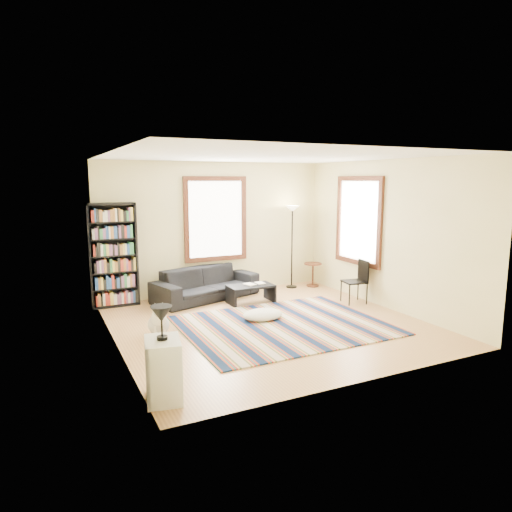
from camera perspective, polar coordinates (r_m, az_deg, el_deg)
name	(u,v)px	position (r m, az deg, el deg)	size (l,w,h in m)	color
floor	(269,327)	(7.87, 1.61, -8.83)	(5.00, 5.00, 0.10)	tan
ceiling	(270,153)	(7.48, 1.71, 12.75)	(5.00, 5.00, 0.10)	white
wall_back	(214,228)	(9.85, -5.22, 3.50)	(5.00, 0.10, 2.80)	beige
wall_front	(371,270)	(5.44, 14.18, -1.67)	(5.00, 0.10, 2.80)	beige
wall_left	(109,253)	(6.76, -17.88, 0.31)	(0.10, 5.00, 2.80)	beige
wall_right	(388,235)	(9.00, 16.23, 2.58)	(0.10, 5.00, 2.80)	beige
window_back	(216,219)	(9.76, -5.07, 4.62)	(1.20, 0.06, 1.60)	white
window_right	(359,221)	(9.53, 12.71, 4.31)	(0.06, 1.20, 1.60)	white
rug	(284,325)	(7.77, 3.46, -8.63)	(3.31, 2.65, 0.02)	#0C1C3E
sofa	(206,283)	(9.43, -6.28, -3.42)	(0.87, 2.21, 0.65)	black
bookshelf	(113,255)	(9.15, -17.44, 0.10)	(0.90, 0.30, 2.00)	black
coffee_table	(251,294)	(9.11, -0.65, -4.76)	(0.90, 0.50, 0.36)	black
book_a	(246,285)	(9.03, -1.23, -3.65)	(0.24, 0.17, 0.02)	beige
book_b	(256,283)	(9.18, 0.06, -3.45)	(0.16, 0.22, 0.02)	beige
floor_cushion	(263,315)	(8.06, 0.84, -7.33)	(0.73, 0.55, 0.18)	silver
floor_lamp	(292,247)	(10.29, 4.51, 1.12)	(0.30, 0.30, 1.86)	black
side_table	(313,275)	(10.57, 7.11, -2.33)	(0.40, 0.40, 0.54)	#4B2A12
folding_chair	(354,282)	(9.26, 12.18, -3.16)	(0.42, 0.40, 0.86)	black
white_cabinet	(163,370)	(5.30, -11.51, -13.77)	(0.38, 0.50, 0.70)	silver
table_lamp	(162,323)	(5.11, -11.71, -8.20)	(0.24, 0.24, 0.38)	black
dog	(158,318)	(7.45, -12.13, -7.58)	(0.38, 0.53, 0.53)	silver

